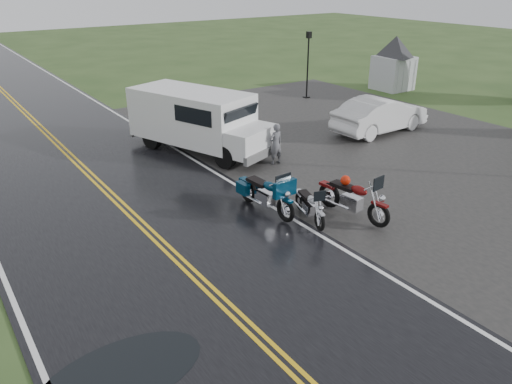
% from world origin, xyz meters
% --- Properties ---
extents(ground, '(120.00, 120.00, 0.00)m').
position_xyz_m(ground, '(0.00, 0.00, 0.00)').
color(ground, '#2D471E').
rests_on(ground, ground).
extents(road, '(8.00, 100.00, 0.04)m').
position_xyz_m(road, '(0.00, 10.00, 0.02)').
color(road, black).
rests_on(road, ground).
extents(parking_pad, '(14.00, 24.00, 0.03)m').
position_xyz_m(parking_pad, '(11.00, 5.00, 0.01)').
color(parking_pad, black).
rests_on(parking_pad, ground).
extents(visitor_center, '(16.00, 10.00, 4.80)m').
position_xyz_m(visitor_center, '(20.00, 12.00, 2.40)').
color(visitor_center, '#A8AAAD').
rests_on(visitor_center, ground).
extents(motorcycle_red, '(1.20, 2.60, 1.48)m').
position_xyz_m(motorcycle_red, '(5.45, -0.26, 0.74)').
color(motorcycle_red, '#580A0A').
rests_on(motorcycle_red, ground).
extents(motorcycle_teal, '(1.02, 2.49, 1.45)m').
position_xyz_m(motorcycle_teal, '(3.50, 1.51, 0.72)').
color(motorcycle_teal, '#05273E').
rests_on(motorcycle_teal, ground).
extents(motorcycle_silver, '(1.24, 2.06, 1.15)m').
position_xyz_m(motorcycle_silver, '(3.96, 0.55, 0.57)').
color(motorcycle_silver, '#AAABB2').
rests_on(motorcycle_silver, ground).
extents(van_white, '(4.36, 6.76, 2.49)m').
position_xyz_m(van_white, '(4.38, 6.26, 1.24)').
color(van_white, silver).
rests_on(van_white, ground).
extents(person_at_van, '(0.58, 0.40, 1.55)m').
position_xyz_m(person_at_van, '(6.19, 5.58, 0.78)').
color(person_at_van, '#525257').
rests_on(person_at_van, ground).
extents(sedan_white, '(4.85, 1.81, 1.58)m').
position_xyz_m(sedan_white, '(12.53, 6.19, 0.79)').
color(sedan_white, silver).
rests_on(sedan_white, ground).
extents(lamp_post_far_right, '(0.32, 0.32, 3.74)m').
position_xyz_m(lamp_post_far_right, '(14.14, 13.20, 1.87)').
color(lamp_post_far_right, black).
rests_on(lamp_post_far_right, ground).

